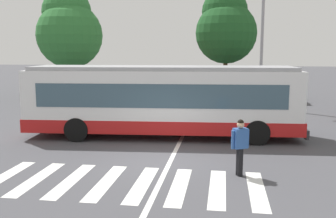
{
  "coord_description": "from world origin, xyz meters",
  "views": [
    {
      "loc": [
        2.08,
        -12.26,
        3.74
      ],
      "look_at": [
        -0.22,
        3.23,
        1.3
      ],
      "focal_mm": 40.53,
      "sensor_mm": 36.0,
      "label": 1
    }
  ],
  "objects": [
    {
      "name": "twin_arm_street_lamp",
      "position": [
        4.42,
        12.93,
        6.27
      ],
      "size": [
        4.59,
        0.32,
        10.38
      ],
      "color": "#939399",
      "rests_on": "ground_plane"
    },
    {
      "name": "city_transit_bus",
      "position": [
        -0.52,
        3.71,
        1.59
      ],
      "size": [
        11.83,
        3.37,
        3.06
      ],
      "color": "black",
      "rests_on": "ground_plane"
    },
    {
      "name": "crosswalk_painted_stripes",
      "position": [
        -0.67,
        -2.26,
        0.0
      ],
      "size": [
        7.83,
        3.01,
        0.01
      ],
      "color": "silver",
      "rests_on": "ground_plane"
    },
    {
      "name": "parked_car_silver",
      "position": [
        6.54,
        16.77,
        0.77
      ],
      "size": [
        2.11,
        4.61,
        1.35
      ],
      "color": "black",
      "rests_on": "ground_plane"
    },
    {
      "name": "parked_car_red",
      "position": [
        -1.61,
        16.61,
        0.77
      ],
      "size": [
        2.06,
        4.59,
        1.35
      ],
      "color": "black",
      "rests_on": "ground_plane"
    },
    {
      "name": "pedestrian_crossing_street",
      "position": [
        2.59,
        -1.09,
        0.97
      ],
      "size": [
        0.53,
        0.41,
        1.72
      ],
      "color": "black",
      "rests_on": "ground_plane"
    },
    {
      "name": "background_tree_left",
      "position": [
        -10.26,
        17.06,
        5.44
      ],
      "size": [
        5.2,
        5.2,
        8.67
      ],
      "color": "brown",
      "rests_on": "ground_plane"
    },
    {
      "name": "parked_car_black",
      "position": [
        3.6,
        16.83,
        0.77
      ],
      "size": [
        1.95,
        4.54,
        1.35
      ],
      "color": "black",
      "rests_on": "ground_plane"
    },
    {
      "name": "ground_plane",
      "position": [
        0.0,
        0.0,
        0.0
      ],
      "size": [
        160.0,
        160.0,
        0.0
      ],
      "primitive_type": "plane",
      "color": "#47474C"
    },
    {
      "name": "lane_center_line",
      "position": [
        0.33,
        2.0,
        0.0
      ],
      "size": [
        0.16,
        24.0,
        0.01
      ],
      "primitive_type": "cube",
      "color": "silver",
      "rests_on": "ground_plane"
    },
    {
      "name": "parked_car_white",
      "position": [
        -4.42,
        16.55,
        0.77
      ],
      "size": [
        2.15,
        4.62,
        1.35
      ],
      "color": "black",
      "rests_on": "ground_plane"
    },
    {
      "name": "parked_car_charcoal",
      "position": [
        1.12,
        16.33,
        0.77
      ],
      "size": [
        1.91,
        4.52,
        1.35
      ],
      "color": "black",
      "rests_on": "ground_plane"
    },
    {
      "name": "background_tree_right",
      "position": [
        2.12,
        20.19,
        5.66
      ],
      "size": [
        5.07,
        5.07,
        8.82
      ],
      "color": "brown",
      "rests_on": "ground_plane"
    }
  ]
}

